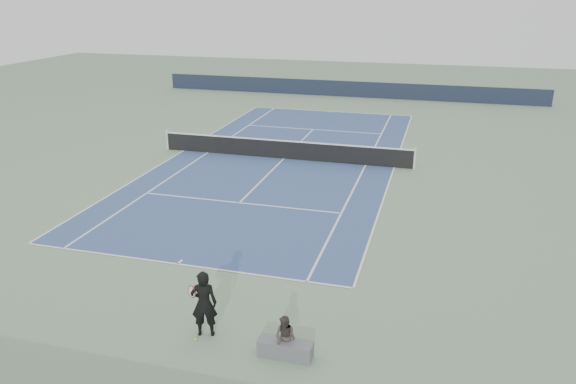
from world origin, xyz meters
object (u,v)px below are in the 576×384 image
(tennis_net, at_px, (284,149))
(tennis_ball, at_px, (196,339))
(tennis_player, at_px, (204,303))
(spectator_bench, at_px, (285,343))

(tennis_net, height_order, tennis_ball, tennis_net)
(tennis_player, height_order, tennis_ball, tennis_player)
(tennis_ball, xyz_separation_m, spectator_bench, (2.27, -0.02, 0.33))
(spectator_bench, bearing_deg, tennis_net, 106.17)
(tennis_player, bearing_deg, tennis_ball, -111.88)
(tennis_net, relative_size, tennis_player, 7.43)
(tennis_player, distance_m, spectator_bench, 2.23)
(tennis_net, xyz_separation_m, tennis_player, (2.33, -15.10, 0.37))
(tennis_net, distance_m, spectator_bench, 16.06)
(tennis_ball, relative_size, spectator_bench, 0.05)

